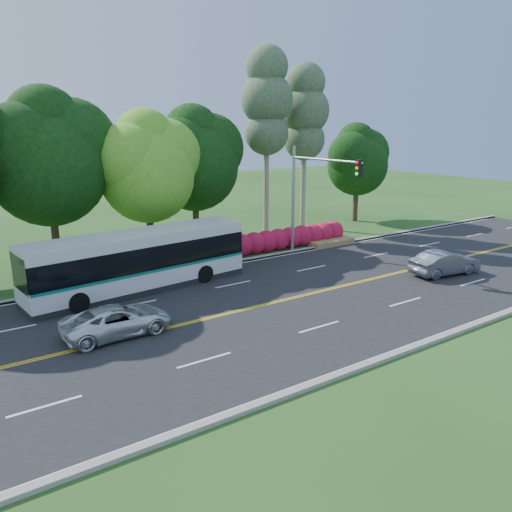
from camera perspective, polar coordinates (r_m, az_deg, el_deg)
ground at (r=24.36m, az=2.69°, el=-5.21°), size 120.00×120.00×0.00m
road at (r=24.35m, az=2.69°, el=-5.19°), size 60.00×14.00×0.02m
curb_north at (r=30.08m, az=-5.46°, el=-1.18°), size 60.00×0.30×0.15m
curb_south at (r=19.53m, az=15.53°, el=-10.81°), size 60.00×0.30×0.15m
grass_verge at (r=31.67m, az=-7.07°, el=-0.45°), size 60.00×4.00×0.10m
lane_markings at (r=24.30m, az=2.51°, el=-5.21°), size 57.60×13.82×0.00m
tree_row at (r=31.66m, az=-18.63°, el=11.16°), size 44.70×9.10×13.84m
bougainvillea_hedge at (r=34.57m, az=4.20°, el=2.06°), size 9.50×2.25×1.50m
traffic_signal at (r=31.38m, az=6.46°, el=8.03°), size 0.42×6.10×7.00m
transit_bus at (r=26.25m, az=-13.24°, el=-0.64°), size 11.75×3.74×3.02m
sedan at (r=30.31m, az=20.77°, el=-0.74°), size 4.36×2.07×1.38m
suv at (r=21.16m, az=-15.57°, el=-7.11°), size 4.43×2.09×1.22m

